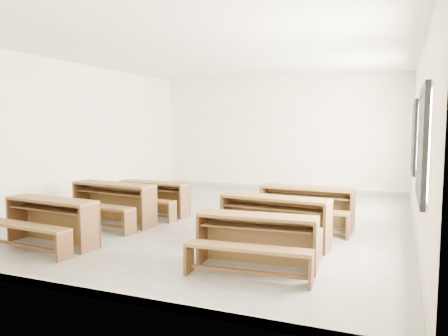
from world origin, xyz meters
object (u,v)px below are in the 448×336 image
at_px(desk_set_1, 112,200).
at_px(desk_set_5, 306,204).
at_px(desk_set_0, 49,219).
at_px(desk_set_2, 153,196).
at_px(desk_set_4, 273,218).
at_px(desk_set_3, 256,238).

bearing_deg(desk_set_1, desk_set_5, 23.28).
distance_m(desk_set_0, desk_set_2, 2.59).
bearing_deg(desk_set_2, desk_set_4, -20.32).
bearing_deg(desk_set_2, desk_set_1, -100.11).
distance_m(desk_set_1, desk_set_2, 1.05).
distance_m(desk_set_3, desk_set_4, 1.11).
height_order(desk_set_3, desk_set_5, desk_set_5).
bearing_deg(desk_set_1, desk_set_4, 0.98).
bearing_deg(desk_set_0, desk_set_1, 95.21).
bearing_deg(desk_set_2, desk_set_5, 4.22).
bearing_deg(desk_set_1, desk_set_3, -16.88).
bearing_deg(desk_set_4, desk_set_0, -153.50).
bearing_deg(desk_set_0, desk_set_2, 89.39).
xyz_separation_m(desk_set_1, desk_set_2, (0.26, 1.02, -0.05)).
bearing_deg(desk_set_0, desk_set_4, 26.48).
relative_size(desk_set_0, desk_set_2, 1.06).
relative_size(desk_set_1, desk_set_4, 1.03).
relative_size(desk_set_2, desk_set_5, 0.94).
distance_m(desk_set_0, desk_set_1, 1.56).
bearing_deg(desk_set_3, desk_set_4, 90.22).
distance_m(desk_set_0, desk_set_3, 3.26).
height_order(desk_set_0, desk_set_5, desk_set_5).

